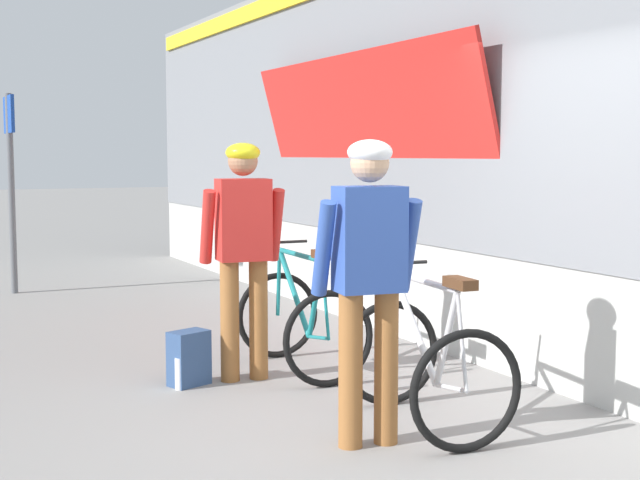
{
  "coord_description": "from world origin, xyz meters",
  "views": [
    {
      "loc": [
        -2.76,
        -4.35,
        1.68
      ],
      "look_at": [
        0.11,
        1.46,
        1.05
      ],
      "focal_mm": 49.69,
      "sensor_mm": 36.0,
      "label": 1
    }
  ],
  "objects_px": {
    "backpack_on_platform": "(189,358)",
    "water_bottle_by_the_backpack": "(180,374)",
    "cyclist_far_in_blue": "(369,264)",
    "bicycle_near_teal": "(302,320)",
    "platform_sign_post": "(10,159)",
    "train_car": "(636,120)",
    "cyclist_near_in_red": "(243,239)",
    "bicycle_far_silver": "(425,363)",
    "water_bottle_near_the_bikes": "(381,376)"
  },
  "relations": [
    {
      "from": "water_bottle_by_the_backpack",
      "to": "platform_sign_post",
      "type": "relative_size",
      "value": 0.1
    },
    {
      "from": "cyclist_near_in_red",
      "to": "bicycle_far_silver",
      "type": "relative_size",
      "value": 1.55
    },
    {
      "from": "backpack_on_platform",
      "to": "cyclist_near_in_red",
      "type": "bearing_deg",
      "value": -24.4
    },
    {
      "from": "bicycle_near_teal",
      "to": "water_bottle_near_the_bikes",
      "type": "xyz_separation_m",
      "value": [
        0.26,
        -0.77,
        -0.29
      ]
    },
    {
      "from": "train_car",
      "to": "cyclist_far_in_blue",
      "type": "distance_m",
      "value": 3.54
    },
    {
      "from": "bicycle_far_silver",
      "to": "train_car",
      "type": "bearing_deg",
      "value": 20.5
    },
    {
      "from": "backpack_on_platform",
      "to": "cyclist_far_in_blue",
      "type": "bearing_deg",
      "value": -93.73
    },
    {
      "from": "train_car",
      "to": "platform_sign_post",
      "type": "xyz_separation_m",
      "value": [
        -4.3,
        5.65,
        -0.34
      ]
    },
    {
      "from": "bicycle_near_teal",
      "to": "platform_sign_post",
      "type": "height_order",
      "value": "platform_sign_post"
    },
    {
      "from": "bicycle_far_silver",
      "to": "water_bottle_near_the_bikes",
      "type": "xyz_separation_m",
      "value": [
        0.17,
        0.84,
        -0.29
      ]
    },
    {
      "from": "train_car",
      "to": "water_bottle_by_the_backpack",
      "type": "distance_m",
      "value": 4.29
    },
    {
      "from": "bicycle_near_teal",
      "to": "water_bottle_by_the_backpack",
      "type": "height_order",
      "value": "bicycle_near_teal"
    },
    {
      "from": "water_bottle_near_the_bikes",
      "to": "water_bottle_by_the_backpack",
      "type": "xyz_separation_m",
      "value": [
        -1.26,
        0.68,
        0.01
      ]
    },
    {
      "from": "cyclist_far_in_blue",
      "to": "bicycle_near_teal",
      "type": "xyz_separation_m",
      "value": [
        0.4,
        1.74,
        -0.65
      ]
    },
    {
      "from": "cyclist_far_in_blue",
      "to": "cyclist_near_in_red",
      "type": "bearing_deg",
      "value": 93.17
    },
    {
      "from": "cyclist_near_in_red",
      "to": "cyclist_far_in_blue",
      "type": "bearing_deg",
      "value": -86.83
    },
    {
      "from": "cyclist_near_in_red",
      "to": "backpack_on_platform",
      "type": "xyz_separation_m",
      "value": [
        -0.42,
        0.03,
        -0.85
      ]
    },
    {
      "from": "bicycle_far_silver",
      "to": "platform_sign_post",
      "type": "bearing_deg",
      "value": 103.12
    },
    {
      "from": "backpack_on_platform",
      "to": "water_bottle_by_the_backpack",
      "type": "bearing_deg",
      "value": -158.71
    },
    {
      "from": "water_bottle_near_the_bikes",
      "to": "water_bottle_by_the_backpack",
      "type": "relative_size",
      "value": 0.95
    },
    {
      "from": "water_bottle_near_the_bikes",
      "to": "bicycle_far_silver",
      "type": "bearing_deg",
      "value": -101.65
    },
    {
      "from": "bicycle_near_teal",
      "to": "train_car",
      "type": "bearing_deg",
      "value": -11.67
    },
    {
      "from": "backpack_on_platform",
      "to": "water_bottle_near_the_bikes",
      "type": "xyz_separation_m",
      "value": [
        1.17,
        -0.77,
        -0.09
      ]
    },
    {
      "from": "bicycle_near_teal",
      "to": "platform_sign_post",
      "type": "bearing_deg",
      "value": 106.2
    },
    {
      "from": "bicycle_near_teal",
      "to": "water_bottle_by_the_backpack",
      "type": "relative_size",
      "value": 4.8
    },
    {
      "from": "train_car",
      "to": "platform_sign_post",
      "type": "bearing_deg",
      "value": 127.26
    },
    {
      "from": "water_bottle_by_the_backpack",
      "to": "backpack_on_platform",
      "type": "bearing_deg",
      "value": 41.51
    },
    {
      "from": "backpack_on_platform",
      "to": "water_bottle_near_the_bikes",
      "type": "distance_m",
      "value": 1.4
    },
    {
      "from": "cyclist_near_in_red",
      "to": "water_bottle_near_the_bikes",
      "type": "xyz_separation_m",
      "value": [
        0.75,
        -0.74,
        -0.95
      ]
    },
    {
      "from": "cyclist_near_in_red",
      "to": "water_bottle_by_the_backpack",
      "type": "relative_size",
      "value": 7.69
    },
    {
      "from": "cyclist_near_in_red",
      "to": "water_bottle_by_the_backpack",
      "type": "height_order",
      "value": "cyclist_near_in_red"
    },
    {
      "from": "bicycle_far_silver",
      "to": "water_bottle_by_the_backpack",
      "type": "xyz_separation_m",
      "value": [
        -1.09,
        1.52,
        -0.29
      ]
    },
    {
      "from": "cyclist_near_in_red",
      "to": "bicycle_near_teal",
      "type": "relative_size",
      "value": 1.6
    },
    {
      "from": "bicycle_near_teal",
      "to": "bicycle_far_silver",
      "type": "xyz_separation_m",
      "value": [
        0.08,
        -1.61,
        0.0
      ]
    },
    {
      "from": "cyclist_near_in_red",
      "to": "cyclist_far_in_blue",
      "type": "relative_size",
      "value": 1.0
    },
    {
      "from": "cyclist_far_in_blue",
      "to": "water_bottle_by_the_backpack",
      "type": "xyz_separation_m",
      "value": [
        -0.61,
        1.65,
        -0.94
      ]
    },
    {
      "from": "cyclist_far_in_blue",
      "to": "platform_sign_post",
      "type": "bearing_deg",
      "value": 98.99
    },
    {
      "from": "cyclist_far_in_blue",
      "to": "water_bottle_near_the_bikes",
      "type": "distance_m",
      "value": 1.5
    },
    {
      "from": "water_bottle_by_the_backpack",
      "to": "cyclist_far_in_blue",
      "type": "bearing_deg",
      "value": -69.65
    },
    {
      "from": "water_bottle_near_the_bikes",
      "to": "backpack_on_platform",
      "type": "bearing_deg",
      "value": 146.62
    },
    {
      "from": "platform_sign_post",
      "to": "train_car",
      "type": "bearing_deg",
      "value": -52.74
    },
    {
      "from": "bicycle_far_silver",
      "to": "backpack_on_platform",
      "type": "bearing_deg",
      "value": 121.76
    },
    {
      "from": "bicycle_near_teal",
      "to": "water_bottle_near_the_bikes",
      "type": "height_order",
      "value": "bicycle_near_teal"
    },
    {
      "from": "platform_sign_post",
      "to": "backpack_on_platform",
      "type": "bearing_deg",
      "value": -83.67
    },
    {
      "from": "backpack_on_platform",
      "to": "water_bottle_by_the_backpack",
      "type": "distance_m",
      "value": 0.16
    },
    {
      "from": "cyclist_near_in_red",
      "to": "bicycle_near_teal",
      "type": "height_order",
      "value": "cyclist_near_in_red"
    },
    {
      "from": "backpack_on_platform",
      "to": "water_bottle_by_the_backpack",
      "type": "xyz_separation_m",
      "value": [
        -0.1,
        -0.09,
        -0.09
      ]
    },
    {
      "from": "train_car",
      "to": "bicycle_near_teal",
      "type": "xyz_separation_m",
      "value": [
        -2.83,
        0.58,
        -1.56
      ]
    },
    {
      "from": "cyclist_far_in_blue",
      "to": "bicycle_near_teal",
      "type": "bearing_deg",
      "value": 77.23
    },
    {
      "from": "bicycle_far_silver",
      "to": "cyclist_far_in_blue",
      "type": "bearing_deg",
      "value": -164.28
    }
  ]
}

